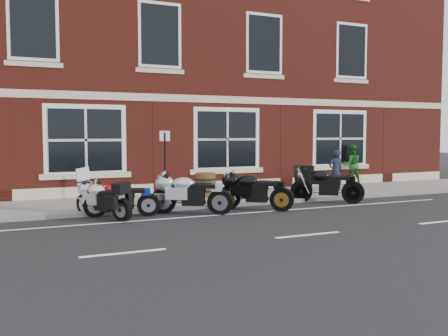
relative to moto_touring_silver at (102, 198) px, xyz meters
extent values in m
plane|color=black|center=(3.65, -0.93, -0.53)|extent=(80.00, 80.00, 0.00)
cube|color=slate|center=(3.65, 2.07, -0.47)|extent=(30.00, 3.00, 0.12)
cube|color=slate|center=(3.65, 0.49, -0.47)|extent=(30.00, 0.16, 0.12)
cube|color=maroon|center=(3.65, 9.57, 5.47)|extent=(24.00, 12.00, 12.00)
cylinder|color=black|center=(-0.32, 0.54, -0.23)|extent=(0.41, 0.58, 0.61)
cylinder|color=black|center=(0.38, -0.64, -0.23)|extent=(0.41, 0.58, 0.61)
cube|color=black|center=(0.01, -0.01, 0.10)|extent=(0.58, 0.77, 0.21)
ellipsoid|color=silver|center=(-0.06, 0.11, 0.21)|extent=(0.56, 0.63, 0.30)
cube|color=black|center=(0.20, -0.34, 0.17)|extent=(0.48, 0.57, 0.09)
cube|color=silver|center=(-0.31, 0.52, 0.56)|extent=(0.36, 0.23, 0.43)
cylinder|color=black|center=(-0.13, 0.26, -0.23)|extent=(0.62, 0.29, 0.60)
cylinder|color=black|center=(1.18, -0.12, -0.23)|extent=(0.62, 0.29, 0.60)
cube|color=black|center=(0.48, 0.08, 0.09)|extent=(0.79, 0.43, 0.21)
ellipsoid|color=#A30613|center=(0.34, 0.12, 0.21)|extent=(0.60, 0.47, 0.30)
cube|color=black|center=(0.84, -0.02, 0.17)|extent=(0.57, 0.38, 0.09)
cylinder|color=black|center=(3.67, 0.16, -0.19)|extent=(0.61, 0.55, 0.68)
cylinder|color=black|center=(4.84, -0.85, -0.19)|extent=(0.61, 0.55, 0.68)
cube|color=black|center=(4.21, -0.31, 0.17)|extent=(0.81, 0.75, 0.23)
ellipsoid|color=black|center=(4.09, -0.20, 0.30)|extent=(0.70, 0.68, 0.34)
cube|color=black|center=(4.53, -0.59, 0.26)|extent=(0.62, 0.59, 0.11)
cylinder|color=black|center=(1.67, 0.13, -0.18)|extent=(0.66, 0.48, 0.69)
cylinder|color=black|center=(3.00, -0.70, -0.18)|extent=(0.66, 0.48, 0.69)
cube|color=black|center=(2.29, -0.26, 0.18)|extent=(0.87, 0.68, 0.24)
ellipsoid|color=#A6A5AA|center=(2.16, -0.17, 0.31)|extent=(0.72, 0.65, 0.35)
cube|color=black|center=(2.66, -0.49, 0.27)|extent=(0.65, 0.55, 0.11)
cylinder|color=black|center=(6.38, 0.54, -0.18)|extent=(0.65, 0.53, 0.70)
cylinder|color=black|center=(7.66, -0.40, -0.18)|extent=(0.65, 0.53, 0.70)
cube|color=black|center=(6.98, 0.10, 0.20)|extent=(0.86, 0.73, 0.24)
ellipsoid|color=black|center=(6.84, 0.20, 0.33)|extent=(0.73, 0.68, 0.35)
cube|color=black|center=(7.33, -0.16, 0.28)|extent=(0.66, 0.59, 0.11)
imported|color=black|center=(8.39, 1.48, 0.34)|extent=(0.57, 0.40, 1.49)
imported|color=#19591E|center=(10.52, 3.27, 0.40)|extent=(0.94, 0.83, 1.61)
cylinder|color=#563E17|center=(3.73, 2.17, -0.02)|extent=(0.67, 0.67, 0.78)
cylinder|color=black|center=(3.73, 2.17, -0.21)|extent=(0.70, 0.70, 0.06)
cylinder|color=black|center=(3.73, 2.17, 0.17)|extent=(0.70, 0.70, 0.06)
cylinder|color=black|center=(2.08, 1.27, 0.63)|extent=(0.06, 0.06, 2.09)
cube|color=silver|center=(2.08, 1.27, 1.58)|extent=(0.29, 0.13, 0.30)
camera|label=1|loc=(-2.34, -12.89, 1.66)|focal=40.00mm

